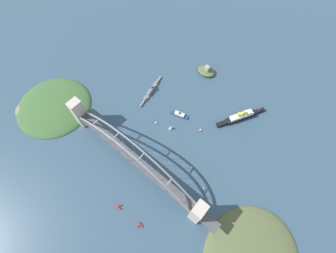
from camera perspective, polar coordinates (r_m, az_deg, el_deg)
name	(u,v)px	position (r m, az deg, el deg)	size (l,w,h in m)	color
ground_plane	(135,164)	(361.74, -8.28, -9.22)	(1400.00, 1400.00, 0.00)	#334C60
harbor_arch_bridge	(132,157)	(333.33, -8.96, -7.49)	(296.82, 18.70, 72.17)	#BCB29E
headland_west_shore	(53,107)	(453.52, -26.87, 4.39)	(130.55, 129.47, 21.00)	#3D6033
ocean_liner	(241,117)	(407.09, 17.78, 2.39)	(50.16, 82.42, 20.51)	black
naval_cruiser	(151,90)	(423.64, -4.30, 9.01)	(20.08, 75.72, 16.96)	slate
harbor_ferry_steamer	(180,115)	(394.02, 2.94, 3.02)	(31.85, 14.17, 8.22)	navy
fort_island_mid_harbor	(206,71)	(455.73, 9.57, 13.59)	(34.10, 26.02, 17.67)	#4C6038
seaplane_taxiing_near_bridge	(118,207)	(347.83, -12.50, -19.09)	(9.63, 7.15, 4.88)	#B7B7B2
seaplane_second_in_formation	(139,225)	(340.39, -7.31, -23.28)	(9.48, 6.92, 4.52)	#B7B7B2
small_boat_0	(171,127)	(377.90, 0.65, -0.20)	(6.23, 9.91, 11.45)	gold
small_boat_1	(200,130)	(384.23, 8.08, -0.94)	(4.12, 11.64, 2.20)	brown
small_boat_2	(204,188)	(350.71, 8.91, -15.09)	(3.91, 7.47, 2.02)	#234C8C
small_boat_3	(191,167)	(357.34, 5.89, -10.08)	(7.67, 9.34, 2.18)	#2D6B3D
small_boat_4	(155,123)	(387.95, -3.17, 0.96)	(10.64, 2.86, 2.12)	#234C8C
channel_marker_buoy	(159,165)	(356.61, -2.24, -9.56)	(2.20, 2.20, 2.75)	red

